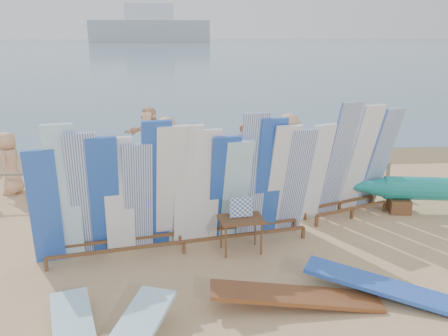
{
  "coord_description": "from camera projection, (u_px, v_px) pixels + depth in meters",
  "views": [
    {
      "loc": [
        0.79,
        -8.4,
        4.16
      ],
      "look_at": [
        1.66,
        2.23,
        1.07
      ],
      "focal_mm": 38.0,
      "sensor_mm": 36.0,
      "label": 1
    }
  ],
  "objects": [
    {
      "name": "ground",
      "position": [
        148.0,
        255.0,
        9.13
      ],
      "size": [
        160.0,
        160.0,
        0.0
      ],
      "primitive_type": "plane",
      "color": "tan",
      "rests_on": "ground"
    },
    {
      "name": "ocean",
      "position": [
        181.0,
        47.0,
        131.67
      ],
      "size": [
        320.0,
        240.0,
        0.02
      ],
      "primitive_type": "cube",
      "color": "slate",
      "rests_on": "ground"
    },
    {
      "name": "wet_sand_strip",
      "position": [
        163.0,
        159.0,
        16.02
      ],
      "size": [
        40.0,
        2.6,
        0.01
      ],
      "primitive_type": "cube",
      "color": "brown",
      "rests_on": "ground"
    },
    {
      "name": "distant_ship",
      "position": [
        150.0,
        28.0,
        179.04
      ],
      "size": [
        45.0,
        8.0,
        14.0
      ],
      "color": "#999EA3",
      "rests_on": "ocean"
    },
    {
      "name": "fence",
      "position": [
        155.0,
        178.0,
        11.83
      ],
      "size": [
        12.08,
        0.08,
        0.9
      ],
      "color": "gray",
      "rests_on": "ground"
    },
    {
      "name": "main_surfboard_rack",
      "position": [
        180.0,
        191.0,
        9.06
      ],
      "size": [
        5.42,
        1.7,
        2.69
      ],
      "rotation": [
        0.0,
        0.0,
        0.2
      ],
      "color": "brown",
      "rests_on": "ground"
    },
    {
      "name": "side_surfboard_rack",
      "position": [
        350.0,
        164.0,
        10.75
      ],
      "size": [
        2.51,
        1.55,
        2.74
      ],
      "rotation": [
        0.0,
        0.0,
        0.38
      ],
      "color": "brown",
      "rests_on": "ground"
    },
    {
      "name": "vendor_table",
      "position": [
        241.0,
        234.0,
        9.19
      ],
      "size": [
        0.91,
        0.7,
        1.12
      ],
      "rotation": [
        0.0,
        0.0,
        0.12
      ],
      "color": "brown",
      "rests_on": "ground"
    },
    {
      "name": "flat_board_c",
      "position": [
        296.0,
        306.0,
        7.45
      ],
      "size": [
        2.72,
        0.69,
        0.34
      ],
      "primitive_type": "cube",
      "rotation": [
        0.1,
        0.0,
        1.52
      ],
      "color": "brown",
      "rests_on": "ground"
    },
    {
      "name": "flat_board_d",
      "position": [
        388.0,
        298.0,
        7.66
      ],
      "size": [
        2.64,
        1.75,
        0.38
      ],
      "primitive_type": "cube",
      "rotation": [
        0.11,
        0.0,
        1.09
      ],
      "color": "blue",
      "rests_on": "ground"
    },
    {
      "name": "beach_chair_left",
      "position": [
        152.0,
        187.0,
        12.43
      ],
      "size": [
        0.53,
        0.54,
        0.77
      ],
      "rotation": [
        0.0,
        0.0,
        -0.08
      ],
      "color": "red",
      "rests_on": "ground"
    },
    {
      "name": "beach_chair_right",
      "position": [
        181.0,
        181.0,
        12.79
      ],
      "size": [
        0.79,
        0.8,
        0.91
      ],
      "rotation": [
        0.0,
        0.0,
        0.51
      ],
      "color": "red",
      "rests_on": "ground"
    },
    {
      "name": "stroller",
      "position": [
        238.0,
        176.0,
        12.69
      ],
      "size": [
        0.62,
        0.83,
        1.05
      ],
      "rotation": [
        0.0,
        0.0,
        -0.13
      ],
      "color": "red",
      "rests_on": "ground"
    },
    {
      "name": "beachgoer_8",
      "position": [
        268.0,
        150.0,
        13.87
      ],
      "size": [
        0.86,
        0.62,
        1.61
      ],
      "primitive_type": "imported",
      "rotation": [
        0.0,
        0.0,
        2.79
      ],
      "color": "beige",
      "rests_on": "ground"
    },
    {
      "name": "beachgoer_7",
      "position": [
        244.0,
        150.0,
        13.97
      ],
      "size": [
        0.65,
        0.5,
        1.57
      ],
      "primitive_type": "imported",
      "rotation": [
        0.0,
        0.0,
        5.91
      ],
      "color": "#8C6042",
      "rests_on": "ground"
    },
    {
      "name": "beachgoer_5",
      "position": [
        149.0,
        136.0,
        15.09
      ],
      "size": [
        1.75,
        1.47,
        1.88
      ],
      "primitive_type": "imported",
      "rotation": [
        0.0,
        0.0,
        5.67
      ],
      "color": "beige",
      "rests_on": "ground"
    },
    {
      "name": "beachgoer_0",
      "position": [
        10.0,
        163.0,
        12.4
      ],
      "size": [
        0.49,
        0.85,
        1.66
      ],
      "primitive_type": "imported",
      "rotation": [
        0.0,
        0.0,
        4.58
      ],
      "color": "tan",
      "rests_on": "ground"
    },
    {
      "name": "beachgoer_9",
      "position": [
        289.0,
        144.0,
        14.04
      ],
      "size": [
        0.82,
        1.28,
        1.84
      ],
      "primitive_type": "imported",
      "rotation": [
        0.0,
        0.0,
        1.87
      ],
      "color": "tan",
      "rests_on": "ground"
    },
    {
      "name": "beachgoer_2",
      "position": [
        55.0,
        154.0,
        13.47
      ],
      "size": [
        0.81,
        0.78,
        1.56
      ],
      "primitive_type": "imported",
      "rotation": [
        0.0,
        0.0,
        3.87
      ],
      "color": "beige",
      "rests_on": "ground"
    },
    {
      "name": "beachgoer_3",
      "position": [
        167.0,
        149.0,
        13.58
      ],
      "size": [
        1.24,
        1.09,
        1.83
      ],
      "primitive_type": "imported",
      "rotation": [
        0.0,
        0.0,
        5.66
      ],
      "color": "tan",
      "rests_on": "ground"
    }
  ]
}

